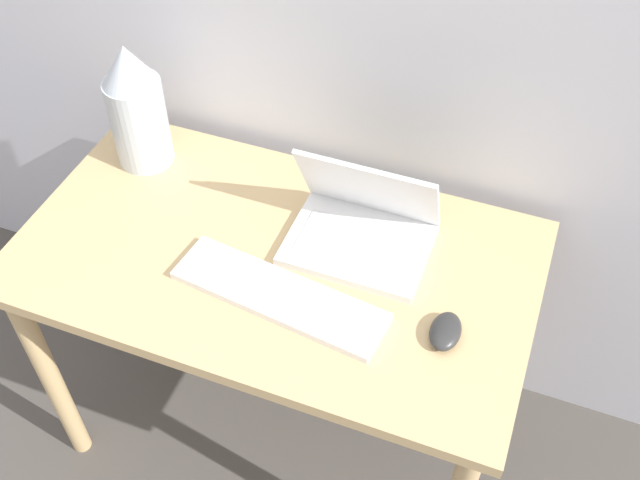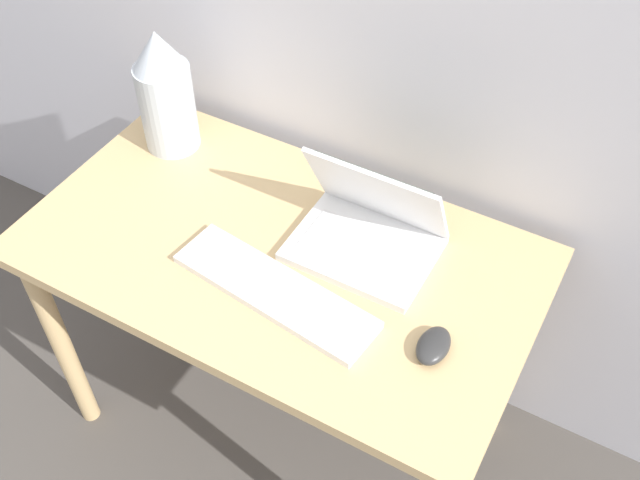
% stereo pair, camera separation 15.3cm
% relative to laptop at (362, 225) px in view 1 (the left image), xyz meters
% --- Properties ---
extents(desk, '(1.14, 0.65, 0.73)m').
position_rel_laptop_xyz_m(desk, '(-0.16, -0.11, -0.15)').
color(desk, tan).
rests_on(desk, ground_plane).
extents(laptop, '(0.31, 0.23, 0.23)m').
position_rel_laptop_xyz_m(laptop, '(0.00, 0.00, 0.00)').
color(laptop, white).
rests_on(laptop, desk).
extents(keyboard, '(0.47, 0.18, 0.02)m').
position_rel_laptop_xyz_m(keyboard, '(-0.11, -0.22, -0.04)').
color(keyboard, white).
rests_on(keyboard, desk).
extents(mouse, '(0.06, 0.10, 0.03)m').
position_rel_laptop_xyz_m(mouse, '(0.24, -0.19, -0.03)').
color(mouse, '#2D2D2D').
rests_on(mouse, desk).
extents(vase, '(0.13, 0.13, 0.32)m').
position_rel_laptop_xyz_m(vase, '(-0.59, 0.08, 0.11)').
color(vase, silver).
rests_on(vase, desk).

